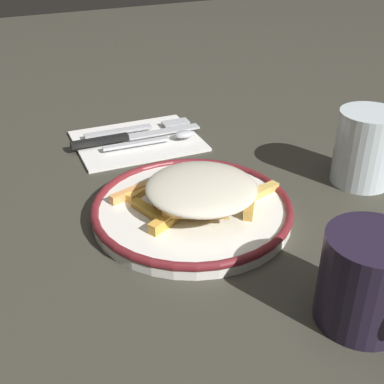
# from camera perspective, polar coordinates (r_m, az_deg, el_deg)

# --- Properties ---
(ground_plane) EXTENTS (2.60, 2.60, 0.00)m
(ground_plane) POSITION_cam_1_polar(r_m,az_deg,el_deg) (0.63, -0.00, -2.73)
(ground_plane) COLOR #3A382E
(plate) EXTENTS (0.25, 0.25, 0.02)m
(plate) POSITION_cam_1_polar(r_m,az_deg,el_deg) (0.63, -0.00, -1.92)
(plate) COLOR white
(plate) RESTS_ON ground_plane
(fries_heap) EXTENTS (0.18, 0.21, 0.04)m
(fries_heap) POSITION_cam_1_polar(r_m,az_deg,el_deg) (0.61, 0.79, 0.15)
(fries_heap) COLOR gold
(fries_heap) RESTS_ON plate
(napkin) EXTENTS (0.16, 0.20, 0.01)m
(napkin) POSITION_cam_1_polar(r_m,az_deg,el_deg) (0.82, -6.10, 5.81)
(napkin) COLOR silver
(napkin) RESTS_ON ground_plane
(fork) EXTENTS (0.02, 0.18, 0.01)m
(fork) POSITION_cam_1_polar(r_m,az_deg,el_deg) (0.85, -5.97, 7.09)
(fork) COLOR silver
(fork) RESTS_ON napkin
(knife) EXTENTS (0.02, 0.21, 0.01)m
(knife) POSITION_cam_1_polar(r_m,az_deg,el_deg) (0.82, -7.40, 6.08)
(knife) COLOR black
(knife) RESTS_ON napkin
(spoon) EXTENTS (0.02, 0.15, 0.01)m
(spoon) POSITION_cam_1_polar(r_m,az_deg,el_deg) (0.80, -3.07, 6.03)
(spoon) COLOR silver
(spoon) RESTS_ON napkin
(water_glass) EXTENTS (0.08, 0.08, 0.10)m
(water_glass) POSITION_cam_1_polar(r_m,az_deg,el_deg) (0.72, 18.70, 4.68)
(water_glass) COLOR silver
(water_glass) RESTS_ON ground_plane
(coffee_mug) EXTENTS (0.11, 0.08, 0.09)m
(coffee_mug) POSITION_cam_1_polar(r_m,az_deg,el_deg) (0.49, 18.97, -9.31)
(coffee_mug) COLOR #221B2D
(coffee_mug) RESTS_ON ground_plane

